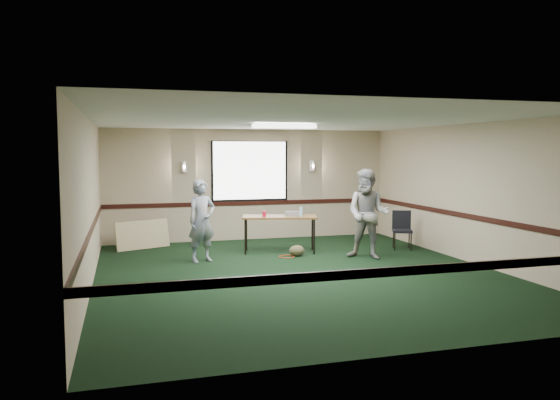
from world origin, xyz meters
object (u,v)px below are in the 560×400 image
object	(u,v)px
projector	(292,214)
person_left	(202,221)
folding_table	(280,219)
conference_chair	(402,227)
person_right	(368,214)

from	to	relation	value
projector	person_left	world-z (taller)	person_left
projector	person_left	distance (m)	2.06
folding_table	conference_chair	bearing A→B (deg)	8.07
projector	person_left	size ratio (longest dim) A/B	0.18
person_left	person_right	world-z (taller)	person_right
conference_chair	folding_table	bearing A→B (deg)	-164.17
folding_table	person_left	distance (m)	1.82
folding_table	person_left	bearing A→B (deg)	-148.03
folding_table	person_left	world-z (taller)	person_left
folding_table	projector	size ratio (longest dim) A/B	5.94
person_left	person_right	bearing A→B (deg)	-32.89
person_left	conference_chair	bearing A→B (deg)	-19.69
folding_table	conference_chair	xyz separation A→B (m)	(2.74, -0.33, -0.23)
conference_chair	person_right	size ratio (longest dim) A/B	0.47
conference_chair	person_right	xyz separation A→B (m)	(-1.21, -0.81, 0.41)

